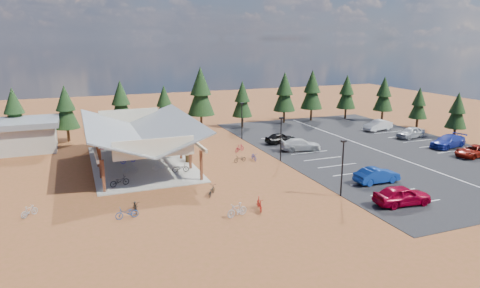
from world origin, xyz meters
TOP-DOWN VIEW (x-y plane):
  - ground at (0.00, 0.00)m, footprint 140.00×140.00m
  - asphalt_lot at (18.50, 3.00)m, footprint 27.00×44.00m
  - concrete_pad at (-10.00, 7.00)m, footprint 10.60×18.60m
  - bike_pavilion at (-10.00, 7.00)m, footprint 11.65×19.40m
  - outbuilding at (-24.00, 18.00)m, footprint 11.00×7.00m
  - lamp_post_0 at (5.00, -10.00)m, footprint 0.50×0.25m
  - lamp_post_1 at (5.00, 2.00)m, footprint 0.50×0.25m
  - lamp_post_2 at (5.00, 14.00)m, footprint 0.50×0.25m
  - trash_bin_0 at (-5.02, 5.26)m, footprint 0.60×0.60m
  - trash_bin_1 at (-4.69, 5.82)m, footprint 0.60×0.60m
  - pine_0 at (-23.80, 21.16)m, footprint 3.29×3.29m
  - pine_1 at (-17.61, 21.15)m, footprint 3.31×3.31m
  - pine_2 at (-10.24, 22.68)m, footprint 3.43×3.43m
  - pine_3 at (-4.04, 22.45)m, footprint 3.03×3.03m
  - pine_4 at (1.53, 22.24)m, footprint 4.14×4.14m
  - pine_5 at (8.02, 21.47)m, footprint 3.16×3.16m
  - pine_6 at (15.90, 22.48)m, footprint 3.62×3.62m
  - pine_7 at (21.18, 22.63)m, footprint 3.71×3.71m
  - pine_8 at (27.77, 22.07)m, footprint 3.29×3.29m
  - pine_11 at (32.70, 3.16)m, footprint 2.84×2.84m
  - pine_12 at (33.50, 11.12)m, footprint 2.76×2.76m
  - pine_13 at (32.23, 17.82)m, footprint 3.26×3.26m
  - bike_0 at (-13.14, -0.36)m, footprint 1.98×1.14m
  - bike_1 at (-11.69, 3.51)m, footprint 1.57×0.74m
  - bike_2 at (-11.41, 7.26)m, footprint 1.91×1.15m
  - bike_3 at (-13.23, 14.27)m, footprint 1.58×0.58m
  - bike_4 at (-6.73, 1.79)m, footprint 1.78×0.80m
  - bike_5 at (-8.53, 3.31)m, footprint 1.72×0.53m
  - bike_6 at (-8.26, 9.17)m, footprint 1.91×1.16m
  - bike_7 at (-7.82, 11.38)m, footprint 1.84×0.91m
  - bike_8 at (-12.59, -6.96)m, footprint 0.78×1.93m
  - bike_9 at (-20.54, -4.87)m, footprint 1.41×1.30m
  - bike_10 at (-13.41, -8.11)m, footprint 1.83×0.74m
  - bike_11 at (-3.10, -10.33)m, footprint 0.90×1.87m
  - bike_12 at (-5.72, -5.67)m, footprint 1.46×1.80m
  - bike_13 at (-5.26, -10.86)m, footprint 1.91×0.94m
  - bike_14 at (2.36, 3.52)m, footprint 0.75×1.74m
  - bike_15 at (2.21, 7.70)m, footprint 1.60×1.11m
  - bike_16 at (0.53, 3.32)m, footprint 1.64×0.87m
  - car_0 at (8.56, -13.67)m, footprint 5.06×2.44m
  - car_1 at (10.27, -8.30)m, footprint 4.62×1.69m
  - car_3 at (9.49, 5.35)m, footprint 5.43×3.05m
  - car_4 at (8.82, 9.63)m, footprint 4.33×2.08m
  - car_6 at (27.20, -4.72)m, footprint 5.04×2.64m
  - car_7 at (27.95, -0.19)m, footprint 5.84×3.31m
  - car_8 at (27.39, 5.82)m, footprint 4.89×2.71m
  - car_9 at (26.45, 11.69)m, footprint 4.98×2.43m

SIDE VIEW (x-z plane):
  - ground at x=0.00m, z-range 0.00..0.00m
  - asphalt_lot at x=18.50m, z-range 0.00..0.04m
  - concrete_pad at x=-10.00m, z-range 0.00..0.10m
  - bike_16 at x=0.53m, z-range 0.00..0.82m
  - bike_14 at x=2.36m, z-range 0.00..0.89m
  - trash_bin_0 at x=-5.02m, z-range 0.00..0.90m
  - trash_bin_1 at x=-4.69m, z-range 0.00..0.90m
  - bike_9 at x=-20.54m, z-range 0.00..0.90m
  - bike_12 at x=-5.72m, z-range 0.00..0.92m
  - bike_15 at x=2.21m, z-range 0.00..0.94m
  - bike_10 at x=-13.41m, z-range 0.00..0.94m
  - bike_8 at x=-12.59m, z-range 0.00..0.99m
  - bike_11 at x=-3.10m, z-range 0.00..1.08m
  - bike_4 at x=-6.73m, z-range 0.10..1.01m
  - bike_13 at x=-5.26m, z-range 0.00..1.11m
  - bike_1 at x=-11.69m, z-range 0.10..1.01m
  - bike_3 at x=-13.23m, z-range 0.10..1.03m
  - bike_2 at x=-11.41m, z-range 0.10..1.05m
  - bike_6 at x=-8.26m, z-range 0.10..1.05m
  - bike_0 at x=-13.14m, z-range 0.10..1.08m
  - bike_5 at x=-8.53m, z-range 0.10..1.12m
  - bike_7 at x=-7.82m, z-range 0.10..1.17m
  - car_6 at x=27.20m, z-range 0.04..1.39m
  - car_4 at x=8.82m, z-range 0.04..1.47m
  - car_3 at x=9.49m, z-range 0.04..1.53m
  - car_1 at x=10.27m, z-range 0.04..1.55m
  - car_8 at x=27.39m, z-range 0.04..1.61m
  - car_9 at x=26.45m, z-range 0.04..1.61m
  - car_7 at x=27.95m, z-range 0.04..1.64m
  - car_0 at x=8.56m, z-range 0.04..1.71m
  - outbuilding at x=-24.00m, z-range 0.08..3.98m
  - lamp_post_0 at x=5.00m, z-range 0.41..5.55m
  - lamp_post_1 at x=5.00m, z-range 0.41..5.55m
  - lamp_post_2 at x=5.00m, z-range 0.41..5.55m
  - bike_pavilion at x=-10.00m, z-range 1.34..6.31m
  - pine_12 at x=33.50m, z-range 0.71..7.14m
  - pine_11 at x=32.70m, z-range 0.72..7.33m
  - pine_3 at x=-4.04m, z-range 0.78..7.83m
  - pine_5 at x=8.02m, z-range 0.81..8.18m
  - pine_13 at x=32.23m, z-range 0.84..8.44m
  - pine_0 at x=-23.80m, z-range 0.85..8.51m
  - pine_8 at x=27.77m, z-range 0.85..8.51m
  - pine_1 at x=-17.61m, z-range 0.85..8.57m
  - pine_2 at x=-10.24m, z-range 0.88..8.88m
  - pine_6 at x=15.90m, z-range 0.93..9.38m
  - pine_7 at x=21.18m, z-range 0.96..9.60m
  - pine_4 at x=1.53m, z-range 1.07..10.72m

